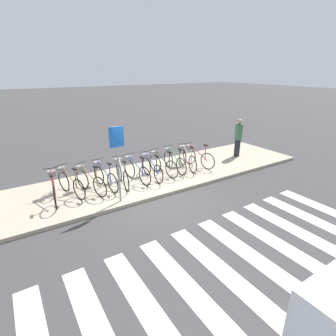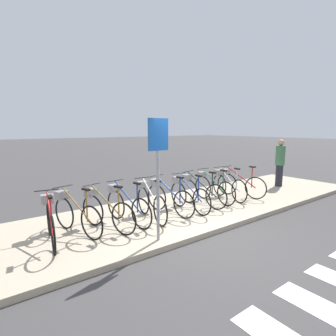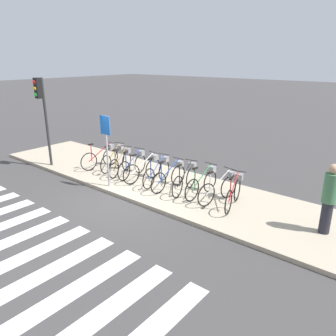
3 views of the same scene
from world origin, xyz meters
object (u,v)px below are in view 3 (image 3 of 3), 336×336
(parked_bicycle_8, at_px, (203,182))
(parked_bicycle_10, at_px, (234,192))
(parked_bicycle_2, at_px, (122,162))
(traffic_light, at_px, (42,104))
(sign_post, at_px, (106,139))
(parked_bicycle_5, at_px, (158,171))
(parked_bicycle_9, at_px, (220,187))
(parked_bicycle_1, at_px, (114,158))
(parked_bicycle_7, at_px, (186,178))
(parked_bicycle_3, at_px, (134,164))
(pedestrian, at_px, (329,197))
(parked_bicycle_0, at_px, (102,156))
(parked_bicycle_4, at_px, (145,168))
(parked_bicycle_6, at_px, (170,176))

(parked_bicycle_8, bearing_deg, parked_bicycle_10, -4.45)
(parked_bicycle_2, bearing_deg, parked_bicycle_8, 2.87)
(traffic_light, height_order, sign_post, traffic_light)
(parked_bicycle_5, distance_m, parked_bicycle_9, 2.39)
(parked_bicycle_8, height_order, parked_bicycle_10, same)
(parked_bicycle_1, bearing_deg, parked_bicycle_7, -1.28)
(parked_bicycle_9, bearing_deg, parked_bicycle_1, 179.51)
(parked_bicycle_10, bearing_deg, parked_bicycle_3, -179.93)
(parked_bicycle_8, bearing_deg, pedestrian, -0.56)
(parked_bicycle_7, distance_m, sign_post, 2.85)
(parked_bicycle_10, bearing_deg, traffic_light, -170.15)
(parked_bicycle_5, relative_size, sign_post, 0.70)
(parked_bicycle_2, bearing_deg, parked_bicycle_9, 1.81)
(parked_bicycle_3, bearing_deg, parked_bicycle_1, 175.62)
(parked_bicycle_5, height_order, parked_bicycle_7, same)
(parked_bicycle_7, distance_m, pedestrian, 4.24)
(parked_bicycle_7, xyz_separation_m, parked_bicycle_9, (1.24, 0.04, 0.00))
(pedestrian, xyz_separation_m, sign_post, (-6.48, -1.31, 0.67))
(parked_bicycle_2, height_order, parked_bicycle_5, same)
(parked_bicycle_0, distance_m, parked_bicycle_1, 0.55)
(parked_bicycle_3, xyz_separation_m, traffic_light, (-3.50, -1.31, 2.01))
(parked_bicycle_2, distance_m, pedestrian, 7.12)
(parked_bicycle_2, height_order, parked_bicycle_8, same)
(parked_bicycle_9, relative_size, parked_bicycle_10, 1.01)
(parked_bicycle_4, xyz_separation_m, parked_bicycle_6, (1.18, -0.03, 0.00))
(parked_bicycle_6, distance_m, pedestrian, 4.78)
(parked_bicycle_5, bearing_deg, parked_bicycle_8, 3.67)
(parked_bicycle_6, relative_size, pedestrian, 0.94)
(parked_bicycle_10, bearing_deg, parked_bicycle_5, -179.50)
(parked_bicycle_1, height_order, parked_bicycle_9, same)
(parked_bicycle_0, relative_size, parked_bicycle_3, 1.00)
(parked_bicycle_4, bearing_deg, parked_bicycle_2, -179.62)
(parked_bicycle_7, xyz_separation_m, pedestrian, (4.21, 0.05, 0.49))
(parked_bicycle_2, bearing_deg, parked_bicycle_0, -179.68)
(parked_bicycle_4, distance_m, pedestrian, 5.95)
(parked_bicycle_1, relative_size, sign_post, 0.68)
(parked_bicycle_0, relative_size, parked_bicycle_4, 1.00)
(parked_bicycle_1, xyz_separation_m, parked_bicycle_2, (0.59, -0.17, 0.00))
(parked_bicycle_1, height_order, parked_bicycle_3, same)
(parked_bicycle_0, bearing_deg, parked_bicycle_9, 1.49)
(parked_bicycle_2, bearing_deg, parked_bicycle_5, 2.07)
(parked_bicycle_2, bearing_deg, parked_bicycle_4, 0.38)
(parked_bicycle_1, xyz_separation_m, parked_bicycle_10, (5.21, -0.08, 0.00))
(parked_bicycle_7, xyz_separation_m, sign_post, (-2.27, -1.27, 1.17))
(parked_bicycle_4, xyz_separation_m, traffic_light, (-4.11, -1.23, 2.01))
(parked_bicycle_3, distance_m, pedestrian, 6.57)
(parked_bicycle_2, distance_m, parked_bicycle_4, 1.17)
(pedestrian, bearing_deg, traffic_light, -172.25)
(parked_bicycle_7, bearing_deg, parked_bicycle_8, 7.71)
(parked_bicycle_5, bearing_deg, parked_bicycle_10, 0.50)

